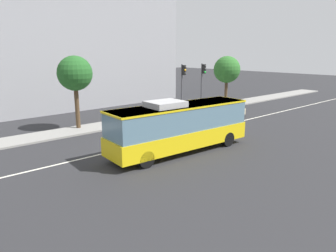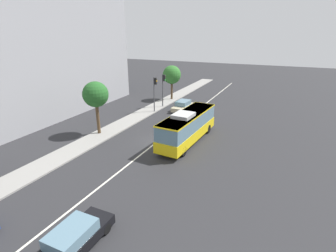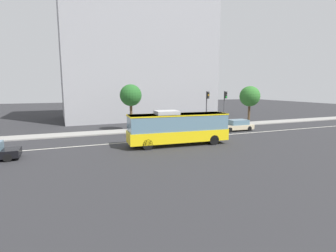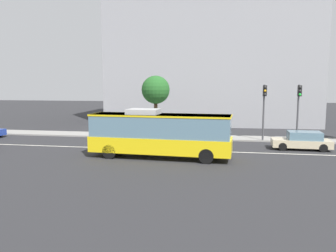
% 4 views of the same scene
% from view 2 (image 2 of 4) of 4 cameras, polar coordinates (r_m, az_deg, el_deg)
% --- Properties ---
extents(ground_plane, '(160.00, 160.00, 0.00)m').
position_cam_2_polar(ground_plane, '(27.38, -2.25, -3.44)').
color(ground_plane, '#28282B').
extents(sidewalk_kerb, '(80.00, 2.79, 0.14)m').
position_cam_2_polar(sidewalk_kerb, '(30.74, -13.18, -1.14)').
color(sidewalk_kerb, gray).
rests_on(sidewalk_kerb, ground_plane).
extents(lane_centre_line, '(76.00, 0.16, 0.01)m').
position_cam_2_polar(lane_centre_line, '(27.38, -2.25, -3.42)').
color(lane_centre_line, silver).
rests_on(lane_centre_line, ground_plane).
extents(transit_bus, '(10.12, 3.06, 3.46)m').
position_cam_2_polar(transit_bus, '(26.76, 4.49, 0.11)').
color(transit_bus, yellow).
rests_on(transit_bus, ground_plane).
extents(sedan_black, '(4.52, 1.87, 1.46)m').
position_cam_2_polar(sedan_black, '(15.49, -20.34, -22.65)').
color(sedan_black, black).
rests_on(sedan_black, ground_plane).
extents(sedan_beige, '(4.54, 1.91, 1.46)m').
position_cam_2_polar(sedan_beige, '(38.25, 3.33, 4.60)').
color(sedan_beige, '#C6B793').
rests_on(sedan_beige, ground_plane).
extents(traffic_light_near_corner, '(0.34, 0.62, 5.20)m').
position_cam_2_polar(traffic_light_near_corner, '(36.58, -2.99, 8.46)').
color(traffic_light_near_corner, '#47474C').
rests_on(traffic_light_near_corner, ground_plane).
extents(traffic_light_mid_block, '(0.34, 0.62, 5.20)m').
position_cam_2_polar(traffic_light_mid_block, '(39.23, -1.04, 9.28)').
color(traffic_light_mid_block, '#47474C').
rests_on(traffic_light_mid_block, ground_plane).
extents(street_tree_kerbside_left, '(3.12, 3.12, 5.93)m').
position_cam_2_polar(street_tree_kerbside_left, '(44.01, 0.87, 11.48)').
color(street_tree_kerbside_left, '#4C3823').
rests_on(street_tree_kerbside_left, ground_plane).
extents(street_tree_kerbside_centre, '(2.84, 2.84, 6.12)m').
position_cam_2_polar(street_tree_kerbside_centre, '(29.00, -16.08, 6.79)').
color(street_tree_kerbside_centre, '#4C3823').
rests_on(street_tree_kerbside_centre, ground_plane).
extents(office_block_background, '(27.46, 16.20, 23.80)m').
position_cam_2_polar(office_block_background, '(42.86, -29.09, 19.06)').
color(office_block_background, '#939399').
rests_on(office_block_background, ground_plane).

